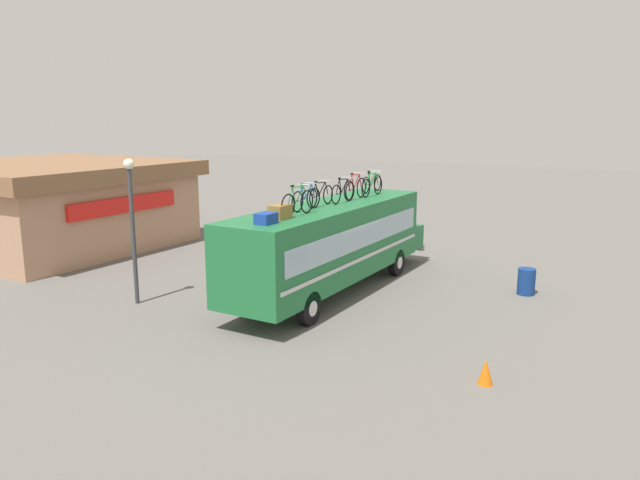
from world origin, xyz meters
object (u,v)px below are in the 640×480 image
(rooftop_bicycle_2, at_px, (306,199))
(street_lamp, at_px, (132,215))
(luggage_bag_2, at_px, (280,212))
(trash_bin, at_px, (526,282))
(luggage_bag_1, at_px, (266,218))
(bus, at_px, (333,241))
(rooftop_bicycle_4, at_px, (343,192))
(traffic_cone, at_px, (486,372))
(rooftop_bicycle_6, at_px, (372,186))
(rooftop_bicycle_1, at_px, (298,203))
(rooftop_bicycle_3, at_px, (320,195))
(rooftop_bicycle_7, at_px, (372,183))
(rooftop_bicycle_5, at_px, (355,188))

(rooftop_bicycle_2, height_order, street_lamp, street_lamp)
(luggage_bag_2, distance_m, trash_bin, 9.27)
(luggage_bag_1, xyz_separation_m, trash_bin, (7.46, -5.76, -2.83))
(rooftop_bicycle_2, bearing_deg, bus, -3.75)
(luggage_bag_1, bearing_deg, rooftop_bicycle_4, 1.67)
(traffic_cone, distance_m, street_lamp, 12.02)
(traffic_cone, relative_size, street_lamp, 0.13)
(luggage_bag_1, relative_size, rooftop_bicycle_6, 0.33)
(trash_bin, height_order, street_lamp, street_lamp)
(luggage_bag_2, distance_m, rooftop_bicycle_1, 0.81)
(luggage_bag_2, xyz_separation_m, trash_bin, (6.56, -5.88, -2.88))
(luggage_bag_1, distance_m, luggage_bag_2, 0.90)
(street_lamp, bearing_deg, rooftop_bicycle_1, -71.43)
(luggage_bag_2, height_order, rooftop_bicycle_2, rooftop_bicycle_2)
(rooftop_bicycle_3, xyz_separation_m, trash_bin, (3.69, -6.18, -3.04))
(luggage_bag_1, bearing_deg, rooftop_bicycle_6, 0.30)
(luggage_bag_2, relative_size, rooftop_bicycle_3, 0.38)
(traffic_cone, bearing_deg, rooftop_bicycle_3, 58.32)
(rooftop_bicycle_3, xyz_separation_m, traffic_cone, (-4.26, -6.89, -3.20))
(rooftop_bicycle_4, bearing_deg, street_lamp, 134.42)
(rooftop_bicycle_2, distance_m, rooftop_bicycle_7, 5.37)
(luggage_bag_2, xyz_separation_m, rooftop_bicycle_7, (7.22, 0.43, 0.16))
(rooftop_bicycle_7, distance_m, trash_bin, 7.04)
(rooftop_bicycle_4, distance_m, street_lamp, 7.14)
(luggage_bag_1, bearing_deg, rooftop_bicycle_3, 6.34)
(rooftop_bicycle_2, distance_m, rooftop_bicycle_3, 1.02)
(bus, xyz_separation_m, traffic_cone, (-4.85, -6.72, -1.52))
(rooftop_bicycle_1, bearing_deg, rooftop_bicycle_4, 2.59)
(bus, relative_size, rooftop_bicycle_4, 6.69)
(rooftop_bicycle_3, bearing_deg, trash_bin, -59.15)
(luggage_bag_1, bearing_deg, traffic_cone, -94.33)
(rooftop_bicycle_3, height_order, street_lamp, street_lamp)
(rooftop_bicycle_4, distance_m, rooftop_bicycle_6, 2.16)
(traffic_cone, bearing_deg, rooftop_bicycle_5, 46.15)
(rooftop_bicycle_5, bearing_deg, rooftop_bicycle_2, 176.84)
(luggage_bag_1, xyz_separation_m, rooftop_bicycle_1, (1.67, -0.00, 0.25))
(rooftop_bicycle_7, xyz_separation_m, traffic_cone, (-8.61, -7.03, -3.20))
(rooftop_bicycle_4, bearing_deg, traffic_cone, -129.14)
(luggage_bag_2, bearing_deg, rooftop_bicycle_6, -0.80)
(rooftop_bicycle_5, distance_m, trash_bin, 6.87)
(rooftop_bicycle_6, height_order, street_lamp, street_lamp)
(rooftop_bicycle_6, relative_size, rooftop_bicycle_7, 1.02)
(rooftop_bicycle_2, height_order, rooftop_bicycle_3, rooftop_bicycle_2)
(luggage_bag_1, distance_m, rooftop_bicycle_6, 7.05)
(bus, bearing_deg, rooftop_bicycle_4, -10.75)
(luggage_bag_2, distance_m, rooftop_bicycle_2, 1.88)
(trash_bin, bearing_deg, rooftop_bicycle_7, 84.02)
(bus, height_order, traffic_cone, bus)
(luggage_bag_1, relative_size, traffic_cone, 0.98)
(rooftop_bicycle_6, distance_m, street_lamp, 8.84)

